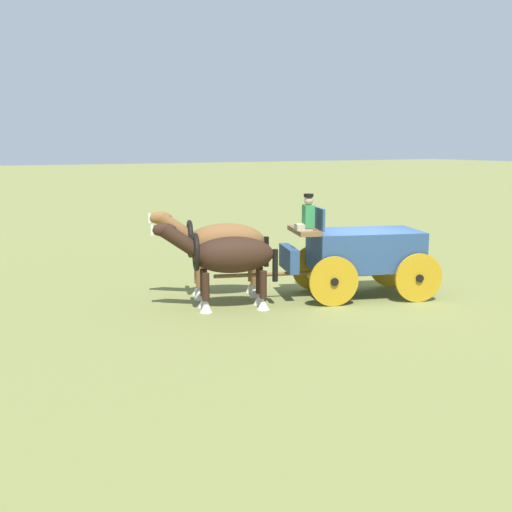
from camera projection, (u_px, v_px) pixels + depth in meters
ground_plane at (364, 296)px, 16.50m from camera, size 220.00×220.00×0.00m
show_wagon at (360, 252)px, 16.26m from camera, size 5.77×2.86×2.76m
draft_horse_near at (227, 257)px, 14.97m from camera, size 2.96×1.46×2.15m
draft_horse_off at (220, 244)px, 16.21m from camera, size 3.05×1.55×2.28m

